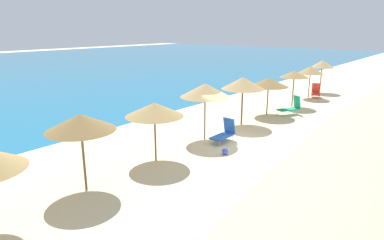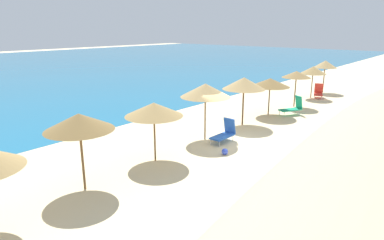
# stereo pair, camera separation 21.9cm
# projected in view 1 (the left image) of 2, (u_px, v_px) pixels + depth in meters

# --- Properties ---
(ground_plane) EXTENTS (160.00, 160.00, 0.00)m
(ground_plane) POSITION_uv_depth(u_px,v_px,m) (236.00, 144.00, 16.85)
(ground_plane) COLOR beige
(dune_ridge) EXTENTS (40.62, 9.52, 2.58)m
(dune_ridge) POSITION_uv_depth(u_px,v_px,m) (383.00, 190.00, 9.30)
(dune_ridge) COLOR #C9B586
(dune_ridge) RESTS_ON ground_plane
(beach_umbrella_3) EXTENTS (2.39, 2.39, 2.81)m
(beach_umbrella_3) POSITION_uv_depth(u_px,v_px,m) (80.00, 122.00, 11.43)
(beach_umbrella_3) COLOR brown
(beach_umbrella_3) RESTS_ON ground_plane
(beach_umbrella_4) EXTENTS (2.47, 2.47, 2.59)m
(beach_umbrella_4) POSITION_uv_depth(u_px,v_px,m) (154.00, 110.00, 14.09)
(beach_umbrella_4) COLOR brown
(beach_umbrella_4) RESTS_ON ground_plane
(beach_umbrella_5) EXTENTS (2.53, 2.53, 2.93)m
(beach_umbrella_5) POSITION_uv_depth(u_px,v_px,m) (205.00, 90.00, 16.86)
(beach_umbrella_5) COLOR brown
(beach_umbrella_5) RESTS_ON ground_plane
(beach_umbrella_6) EXTENTS (2.50, 2.50, 2.85)m
(beach_umbrella_6) POSITION_uv_depth(u_px,v_px,m) (243.00, 83.00, 19.52)
(beach_umbrella_6) COLOR brown
(beach_umbrella_6) RESTS_ON ground_plane
(beach_umbrella_7) EXTENTS (2.55, 2.55, 2.45)m
(beach_umbrella_7) POSITION_uv_depth(u_px,v_px,m) (269.00, 82.00, 21.90)
(beach_umbrella_7) COLOR brown
(beach_umbrella_7) RESTS_ON ground_plane
(beach_umbrella_8) EXTENTS (2.07, 2.07, 2.61)m
(beach_umbrella_8) POSITION_uv_depth(u_px,v_px,m) (294.00, 74.00, 24.23)
(beach_umbrella_8) COLOR brown
(beach_umbrella_8) RESTS_ON ground_plane
(beach_umbrella_9) EXTENTS (2.07, 2.07, 2.60)m
(beach_umbrella_9) POSITION_uv_depth(u_px,v_px,m) (311.00, 70.00, 27.34)
(beach_umbrella_9) COLOR brown
(beach_umbrella_9) RESTS_ON ground_plane
(beach_umbrella_10) EXTENTS (1.99, 1.99, 2.84)m
(beach_umbrella_10) POSITION_uv_depth(u_px,v_px,m) (322.00, 64.00, 29.67)
(beach_umbrella_10) COLOR brown
(beach_umbrella_10) RESTS_ON ground_plane
(lounge_chair_0) EXTENTS (1.47, 1.08, 1.15)m
(lounge_chair_0) POSITION_uv_depth(u_px,v_px,m) (316.00, 92.00, 27.90)
(lounge_chair_0) COLOR red
(lounge_chair_0) RESTS_ON ground_plane
(lounge_chair_2) EXTENTS (1.64, 1.23, 1.26)m
(lounge_chair_2) POSITION_uv_depth(u_px,v_px,m) (291.00, 107.00, 22.36)
(lounge_chair_2) COLOR #199972
(lounge_chair_2) RESTS_ON ground_plane
(lounge_chair_3) EXTENTS (1.46, 0.66, 1.16)m
(lounge_chair_3) POSITION_uv_depth(u_px,v_px,m) (224.00, 133.00, 17.07)
(lounge_chair_3) COLOR blue
(lounge_chair_3) RESTS_ON ground_plane
(beach_ball) EXTENTS (0.30, 0.30, 0.30)m
(beach_ball) POSITION_uv_depth(u_px,v_px,m) (225.00, 151.00, 15.38)
(beach_ball) COLOR blue
(beach_ball) RESTS_ON ground_plane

